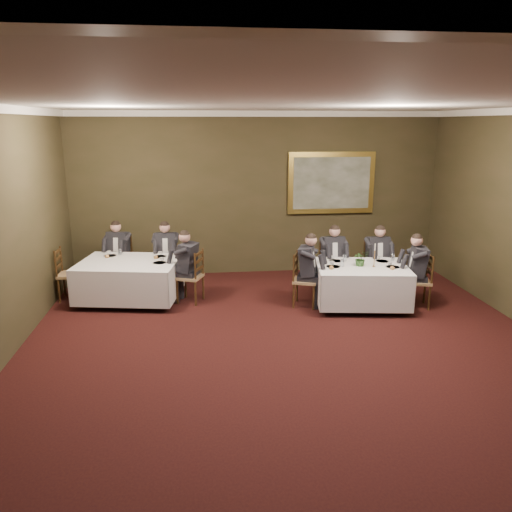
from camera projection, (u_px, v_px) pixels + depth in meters
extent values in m
plane|color=black|center=(302.00, 381.00, 6.50)|extent=(10.00, 10.00, 0.00)
cube|color=silver|center=(309.00, 100.00, 5.60)|extent=(8.00, 10.00, 0.10)
cube|color=#332F19|center=(257.00, 194.00, 10.85)|extent=(8.00, 0.10, 3.50)
cube|color=white|center=(258.00, 114.00, 10.37)|extent=(8.00, 0.10, 0.12)
cube|color=black|center=(362.00, 268.00, 8.98)|extent=(1.69, 1.36, 0.04)
cube|color=white|center=(362.00, 266.00, 8.97)|extent=(1.76, 1.43, 0.02)
cube|color=white|center=(361.00, 284.00, 9.05)|extent=(1.78, 1.45, 0.65)
cube|color=black|center=(129.00, 263.00, 9.28)|extent=(1.94, 1.58, 0.04)
cube|color=white|center=(129.00, 262.00, 9.27)|extent=(2.01, 1.65, 0.02)
cube|color=white|center=(130.00, 279.00, 9.35)|extent=(2.03, 1.68, 0.65)
cube|color=#997A4E|center=(332.00, 268.00, 9.84)|extent=(0.47, 0.45, 0.05)
cube|color=black|center=(329.00, 253.00, 9.96)|extent=(0.38, 0.06, 0.54)
cube|color=black|center=(333.00, 249.00, 9.75)|extent=(0.44, 0.34, 0.55)
sphere|color=tan|center=(333.00, 230.00, 9.65)|extent=(0.23, 0.23, 0.21)
cube|color=#997A4E|center=(376.00, 268.00, 9.82)|extent=(0.46, 0.44, 0.05)
cube|color=black|center=(373.00, 254.00, 9.94)|extent=(0.38, 0.05, 0.54)
cube|color=black|center=(377.00, 250.00, 9.73)|extent=(0.43, 0.33, 0.55)
sphere|color=tan|center=(379.00, 231.00, 9.63)|extent=(0.22, 0.22, 0.21)
cube|color=#997A4E|center=(305.00, 280.00, 9.06)|extent=(0.54, 0.56, 0.05)
cube|color=black|center=(295.00, 267.00, 9.04)|extent=(0.16, 0.37, 0.54)
cube|color=black|center=(306.00, 260.00, 8.96)|extent=(0.43, 0.50, 0.55)
sphere|color=tan|center=(306.00, 240.00, 8.87)|extent=(0.27, 0.27, 0.21)
cube|color=#997A4E|center=(418.00, 281.00, 9.02)|extent=(0.50, 0.52, 0.05)
cube|color=black|center=(430.00, 268.00, 8.93)|extent=(0.11, 0.38, 0.54)
cube|color=black|center=(420.00, 261.00, 8.92)|extent=(0.39, 0.48, 0.55)
sphere|color=tan|center=(421.00, 241.00, 8.82)|extent=(0.25, 0.25, 0.21)
cube|color=#997A4E|center=(120.00, 262.00, 10.26)|extent=(0.54, 0.52, 0.05)
cube|color=black|center=(123.00, 248.00, 10.38)|extent=(0.37, 0.13, 0.54)
cube|color=black|center=(119.00, 244.00, 10.16)|extent=(0.49, 0.41, 0.55)
sphere|color=tan|center=(117.00, 226.00, 10.06)|extent=(0.26, 0.26, 0.21)
cube|color=#997A4E|center=(167.00, 263.00, 10.20)|extent=(0.46, 0.45, 0.05)
cube|color=black|center=(167.00, 249.00, 10.32)|extent=(0.38, 0.05, 0.54)
cube|color=black|center=(166.00, 245.00, 10.11)|extent=(0.44, 0.33, 0.55)
sphere|color=tan|center=(165.00, 227.00, 10.01)|extent=(0.22, 0.22, 0.21)
cube|color=#997A4E|center=(190.00, 277.00, 9.27)|extent=(0.56, 0.57, 0.05)
cube|color=black|center=(199.00, 265.00, 9.16)|extent=(0.17, 0.36, 0.54)
cube|color=black|center=(189.00, 257.00, 9.18)|extent=(0.45, 0.51, 0.55)
sphere|color=tan|center=(189.00, 237.00, 9.08)|extent=(0.27, 0.27, 0.21)
cube|color=#997A4E|center=(70.00, 275.00, 9.40)|extent=(0.43, 0.44, 0.05)
cube|color=black|center=(59.00, 262.00, 9.32)|extent=(0.03, 0.38, 0.54)
imported|color=#2D5926|center=(361.00, 258.00, 8.94)|extent=(0.29, 0.25, 0.30)
cylinder|color=#AD7834|center=(374.00, 266.00, 8.92)|extent=(0.06, 0.06, 0.02)
cylinder|color=#AD7834|center=(374.00, 258.00, 8.88)|extent=(0.01, 0.01, 0.29)
cylinder|color=white|center=(375.00, 246.00, 8.83)|extent=(0.02, 0.02, 0.13)
cylinder|color=white|center=(336.00, 260.00, 9.30)|extent=(0.25, 0.25, 0.01)
cylinder|color=white|center=(334.00, 257.00, 9.44)|extent=(0.08, 0.08, 0.05)
cylinder|color=white|center=(345.00, 257.00, 9.30)|extent=(0.06, 0.06, 0.14)
cylinder|color=white|center=(110.00, 255.00, 9.66)|extent=(0.25, 0.25, 0.01)
cylinder|color=white|center=(111.00, 252.00, 9.80)|extent=(0.08, 0.08, 0.05)
cylinder|color=white|center=(119.00, 252.00, 9.66)|extent=(0.06, 0.06, 0.14)
cube|color=gold|center=(331.00, 183.00, 10.91)|extent=(1.91, 0.08, 1.34)
cube|color=#444A31|center=(332.00, 183.00, 10.87)|extent=(1.69, 0.01, 1.12)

